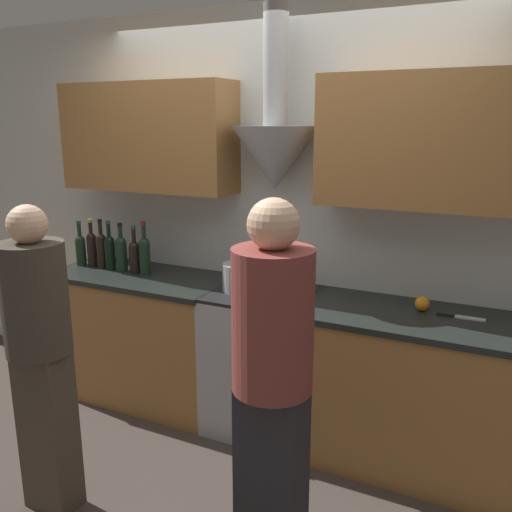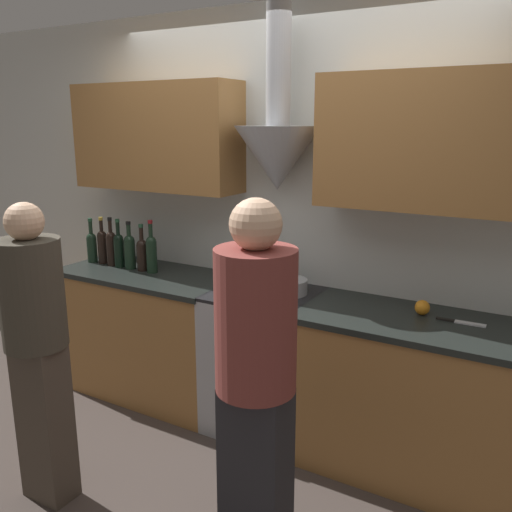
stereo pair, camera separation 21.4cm
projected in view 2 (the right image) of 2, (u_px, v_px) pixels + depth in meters
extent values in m
plane|color=#423833|center=(235.00, 452.00, 3.21)|extent=(12.00, 12.00, 0.00)
cube|color=silver|center=(290.00, 218.00, 3.46)|extent=(8.40, 0.06, 2.60)
cone|color=#A8AAAF|center=(278.00, 158.00, 3.23)|extent=(0.52, 0.52, 0.38)
cylinder|color=#A8AAAF|center=(278.00, 65.00, 3.10)|extent=(0.15, 0.15, 0.67)
cube|color=#9E6B38|center=(156.00, 137.00, 3.64)|extent=(1.23, 0.32, 0.70)
cube|color=#9E6B38|center=(442.00, 142.00, 2.73)|extent=(1.27, 0.32, 0.70)
cube|color=#9E6B38|center=(151.00, 335.00, 3.85)|extent=(1.23, 0.60, 0.86)
cube|color=black|center=(148.00, 274.00, 3.74)|extent=(1.26, 0.62, 0.03)
cube|color=#9E6B38|center=(415.00, 400.00, 2.94)|extent=(1.27, 0.60, 0.86)
cube|color=black|center=(421.00, 323.00, 2.83)|extent=(1.30, 0.62, 0.03)
cube|color=#A8AAAF|center=(264.00, 362.00, 3.40)|extent=(0.61, 0.60, 0.87)
cube|color=black|center=(239.00, 386.00, 3.16)|extent=(0.43, 0.01, 0.39)
cube|color=black|center=(264.00, 294.00, 3.29)|extent=(0.61, 0.60, 0.02)
cube|color=#A8AAAF|center=(284.00, 292.00, 3.53)|extent=(0.61, 0.06, 0.10)
cylinder|color=black|center=(92.00, 250.00, 3.99)|extent=(0.07, 0.07, 0.18)
sphere|color=black|center=(91.00, 238.00, 3.96)|extent=(0.07, 0.07, 0.07)
cylinder|color=black|center=(91.00, 228.00, 3.95)|extent=(0.03, 0.03, 0.11)
cylinder|color=#234C33|center=(90.00, 220.00, 3.93)|extent=(0.03, 0.03, 0.02)
cylinder|color=black|center=(103.00, 249.00, 3.95)|extent=(0.07, 0.07, 0.21)
sphere|color=black|center=(102.00, 235.00, 3.93)|extent=(0.07, 0.07, 0.07)
cylinder|color=black|center=(101.00, 227.00, 3.91)|extent=(0.03, 0.03, 0.10)
cylinder|color=gold|center=(101.00, 219.00, 3.90)|extent=(0.03, 0.03, 0.02)
cylinder|color=black|center=(112.00, 251.00, 3.89)|extent=(0.07, 0.07, 0.21)
sphere|color=black|center=(111.00, 236.00, 3.86)|extent=(0.07, 0.07, 0.07)
cylinder|color=black|center=(110.00, 227.00, 3.85)|extent=(0.03, 0.03, 0.10)
cylinder|color=black|center=(109.00, 219.00, 3.83)|extent=(0.03, 0.03, 0.02)
cylinder|color=black|center=(119.00, 253.00, 3.84)|extent=(0.07, 0.07, 0.20)
sphere|color=black|center=(118.00, 239.00, 3.82)|extent=(0.07, 0.07, 0.07)
cylinder|color=black|center=(118.00, 229.00, 3.80)|extent=(0.03, 0.03, 0.10)
cylinder|color=#234C33|center=(117.00, 221.00, 3.78)|extent=(0.03, 0.03, 0.02)
cylinder|color=black|center=(130.00, 254.00, 3.80)|extent=(0.08, 0.08, 0.20)
sphere|color=black|center=(129.00, 240.00, 3.78)|extent=(0.07, 0.07, 0.07)
cylinder|color=black|center=(129.00, 231.00, 3.76)|extent=(0.03, 0.03, 0.10)
cylinder|color=black|center=(128.00, 223.00, 3.75)|extent=(0.03, 0.03, 0.02)
cylinder|color=black|center=(142.00, 258.00, 3.76)|extent=(0.08, 0.08, 0.18)
sphere|color=black|center=(142.00, 245.00, 3.73)|extent=(0.07, 0.07, 0.07)
cylinder|color=black|center=(141.00, 235.00, 3.72)|extent=(0.03, 0.03, 0.11)
cylinder|color=#234C33|center=(141.00, 226.00, 3.70)|extent=(0.03, 0.03, 0.02)
cylinder|color=black|center=(152.00, 257.00, 3.70)|extent=(0.07, 0.07, 0.22)
sphere|color=black|center=(151.00, 241.00, 3.67)|extent=(0.07, 0.07, 0.07)
cylinder|color=black|center=(151.00, 231.00, 3.66)|extent=(0.03, 0.03, 0.11)
cylinder|color=maroon|center=(150.00, 222.00, 3.64)|extent=(0.03, 0.03, 0.02)
cylinder|color=#A8AAAF|center=(243.00, 277.00, 3.31)|extent=(0.23, 0.23, 0.17)
cylinder|color=#A8AAAF|center=(289.00, 286.00, 3.26)|extent=(0.22, 0.22, 0.09)
sphere|color=orange|center=(422.00, 307.00, 2.90)|extent=(0.08, 0.08, 0.08)
cube|color=silver|center=(470.00, 324.00, 2.77)|extent=(0.15, 0.04, 0.01)
cube|color=black|center=(445.00, 320.00, 2.82)|extent=(0.09, 0.02, 0.01)
cube|color=#473D33|center=(45.00, 423.00, 2.74)|extent=(0.26, 0.17, 0.84)
cylinder|color=#3D382D|center=(32.00, 294.00, 2.58)|extent=(0.30, 0.30, 0.53)
sphere|color=#E0B28E|center=(24.00, 221.00, 2.49)|extent=(0.18, 0.18, 0.18)
cube|color=#28282D|center=(256.00, 473.00, 2.37)|extent=(0.29, 0.19, 0.81)
cylinder|color=brown|center=(256.00, 321.00, 2.20)|extent=(0.34, 0.34, 0.60)
sphere|color=#E0B28E|center=(256.00, 224.00, 2.10)|extent=(0.21, 0.21, 0.21)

